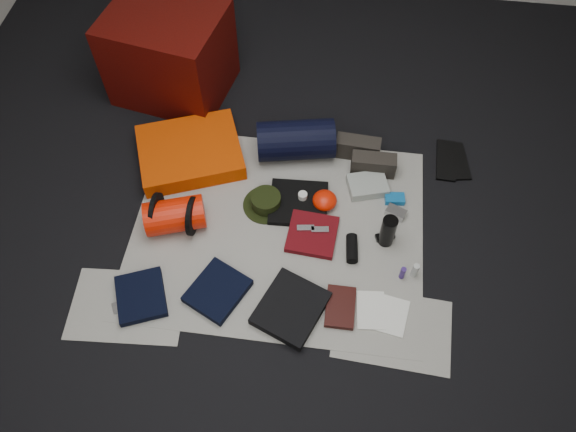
# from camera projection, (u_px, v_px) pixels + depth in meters

# --- Properties ---
(floor) EXTENTS (4.50, 4.50, 0.02)m
(floor) POSITION_uv_depth(u_px,v_px,m) (278.00, 231.00, 3.13)
(floor) COLOR black
(floor) RESTS_ON ground
(newspaper_mat) EXTENTS (1.60, 1.30, 0.01)m
(newspaper_mat) POSITION_uv_depth(u_px,v_px,m) (278.00, 230.00, 3.12)
(newspaper_mat) COLOR #B4B3A7
(newspaper_mat) RESTS_ON floor
(newspaper_sheet_front_left) EXTENTS (0.61, 0.44, 0.00)m
(newspaper_sheet_front_left) POSITION_uv_depth(u_px,v_px,m) (128.00, 306.00, 2.87)
(newspaper_sheet_front_left) COLOR #B4B3A7
(newspaper_sheet_front_left) RESTS_ON floor
(newspaper_sheet_front_right) EXTENTS (0.60, 0.43, 0.00)m
(newspaper_sheet_front_right) POSITION_uv_depth(u_px,v_px,m) (392.00, 329.00, 2.80)
(newspaper_sheet_front_right) COLOR #B4B3A7
(newspaper_sheet_front_right) RESTS_ON floor
(red_cabinet) EXTENTS (0.78, 0.69, 0.57)m
(red_cabinet) POSITION_uv_depth(u_px,v_px,m) (170.00, 54.00, 3.50)
(red_cabinet) COLOR #440805
(red_cabinet) RESTS_ON floor
(sleeping_pad) EXTENTS (0.73, 0.67, 0.11)m
(sleeping_pad) POSITION_uv_depth(u_px,v_px,m) (190.00, 152.00, 3.35)
(sleeping_pad) COLOR #D53E02
(sleeping_pad) RESTS_ON newspaper_mat
(stuff_sack) EXTENTS (0.36, 0.28, 0.19)m
(stuff_sack) POSITION_uv_depth(u_px,v_px,m) (175.00, 215.00, 3.06)
(stuff_sack) COLOR red
(stuff_sack) RESTS_ON newspaper_mat
(sack_strap_left) EXTENTS (0.02, 0.22, 0.22)m
(sack_strap_left) POSITION_uv_depth(u_px,v_px,m) (157.00, 212.00, 3.05)
(sack_strap_left) COLOR black
(sack_strap_left) RESTS_ON newspaper_mat
(sack_strap_right) EXTENTS (0.03, 0.22, 0.22)m
(sack_strap_right) POSITION_uv_depth(u_px,v_px,m) (192.00, 216.00, 3.04)
(sack_strap_right) COLOR black
(sack_strap_right) RESTS_ON newspaper_mat
(navy_duffel) EXTENTS (0.49, 0.32, 0.24)m
(navy_duffel) POSITION_uv_depth(u_px,v_px,m) (296.00, 140.00, 3.32)
(navy_duffel) COLOR black
(navy_duffel) RESTS_ON newspaper_mat
(boonie_brim) EXTENTS (0.34, 0.34, 0.01)m
(boonie_brim) POSITION_uv_depth(u_px,v_px,m) (266.00, 205.00, 3.21)
(boonie_brim) COLOR black
(boonie_brim) RESTS_ON newspaper_mat
(boonie_crown) EXTENTS (0.17, 0.17, 0.07)m
(boonie_crown) POSITION_uv_depth(u_px,v_px,m) (266.00, 201.00, 3.17)
(boonie_crown) COLOR black
(boonie_crown) RESTS_ON boonie_brim
(hiking_boot_left) EXTENTS (0.27, 0.12, 0.13)m
(hiking_boot_left) POSITION_uv_depth(u_px,v_px,m) (358.00, 148.00, 3.36)
(hiking_boot_left) COLOR #2C2822
(hiking_boot_left) RESTS_ON newspaper_mat
(hiking_boot_right) EXTENTS (0.26, 0.10, 0.13)m
(hiking_boot_right) POSITION_uv_depth(u_px,v_px,m) (373.00, 165.00, 3.29)
(hiking_boot_right) COLOR #2C2822
(hiking_boot_right) RESTS_ON newspaper_mat
(flip_flop_left) EXTENTS (0.12, 0.31, 0.02)m
(flip_flop_left) POSITION_uv_depth(u_px,v_px,m) (446.00, 160.00, 3.39)
(flip_flop_left) COLOR black
(flip_flop_left) RESTS_ON floor
(flip_flop_right) EXTENTS (0.15, 0.29, 0.02)m
(flip_flop_right) POSITION_uv_depth(u_px,v_px,m) (458.00, 161.00, 3.38)
(flip_flop_right) COLOR black
(flip_flop_right) RESTS_ON floor
(trousers_navy_a) EXTENTS (0.33, 0.34, 0.04)m
(trousers_navy_a) POSITION_uv_depth(u_px,v_px,m) (141.00, 296.00, 2.87)
(trousers_navy_a) COLOR black
(trousers_navy_a) RESTS_ON newspaper_mat
(trousers_navy_b) EXTENTS (0.35, 0.37, 0.04)m
(trousers_navy_b) POSITION_uv_depth(u_px,v_px,m) (218.00, 291.00, 2.89)
(trousers_navy_b) COLOR black
(trousers_navy_b) RESTS_ON newspaper_mat
(trousers_charcoal) EXTENTS (0.40, 0.43, 0.05)m
(trousers_charcoal) POSITION_uv_depth(u_px,v_px,m) (291.00, 308.00, 2.83)
(trousers_charcoal) COLOR black
(trousers_charcoal) RESTS_ON newspaper_mat
(black_tshirt) EXTENTS (0.34, 0.32, 0.03)m
(black_tshirt) POSITION_uv_depth(u_px,v_px,m) (299.00, 203.00, 3.20)
(black_tshirt) COLOR black
(black_tshirt) RESTS_ON newspaper_mat
(red_shirt) EXTENTS (0.28, 0.28, 0.04)m
(red_shirt) POSITION_uv_depth(u_px,v_px,m) (312.00, 234.00, 3.08)
(red_shirt) COLOR #5B090F
(red_shirt) RESTS_ON newspaper_mat
(orange_stuff_sack) EXTENTS (0.18, 0.18, 0.09)m
(orange_stuff_sack) POSITION_uv_depth(u_px,v_px,m) (325.00, 200.00, 3.17)
(orange_stuff_sack) COLOR red
(orange_stuff_sack) RESTS_ON newspaper_mat
(first_aid_pouch) EXTENTS (0.26, 0.22, 0.06)m
(first_aid_pouch) POSITION_uv_depth(u_px,v_px,m) (368.00, 185.00, 3.25)
(first_aid_pouch) COLOR gray
(first_aid_pouch) RESTS_ON newspaper_mat
(water_bottle) EXTENTS (0.10, 0.10, 0.21)m
(water_bottle) POSITION_uv_depth(u_px,v_px,m) (388.00, 231.00, 2.99)
(water_bottle) COLOR black
(water_bottle) RESTS_ON newspaper_mat
(speaker) EXTENTS (0.08, 0.16, 0.06)m
(speaker) POSITION_uv_depth(u_px,v_px,m) (352.00, 248.00, 3.02)
(speaker) COLOR black
(speaker) RESTS_ON newspaper_mat
(compact_camera) EXTENTS (0.13, 0.10, 0.04)m
(compact_camera) POSITION_uv_depth(u_px,v_px,m) (396.00, 213.00, 3.16)
(compact_camera) COLOR #B6B7BB
(compact_camera) RESTS_ON newspaper_mat
(cyan_case) EXTENTS (0.12, 0.08, 0.04)m
(cyan_case) POSITION_uv_depth(u_px,v_px,m) (395.00, 199.00, 3.21)
(cyan_case) COLOR #1060A1
(cyan_case) RESTS_ON newspaper_mat
(toiletry_purple) EXTENTS (0.04, 0.04, 0.09)m
(toiletry_purple) POSITION_uv_depth(u_px,v_px,m) (403.00, 273.00, 2.92)
(toiletry_purple) COLOR navy
(toiletry_purple) RESTS_ON newspaper_mat
(toiletry_clear) EXTENTS (0.04, 0.04, 0.10)m
(toiletry_clear) POSITION_uv_depth(u_px,v_px,m) (415.00, 270.00, 2.92)
(toiletry_clear) COLOR #B3B8B3
(toiletry_clear) RESTS_ON newspaper_mat
(paperback_book) EXTENTS (0.15, 0.23, 0.03)m
(paperback_book) POSITION_uv_depth(u_px,v_px,m) (340.00, 307.00, 2.85)
(paperback_book) COLOR black
(paperback_book) RESTS_ON newspaper_mat
(map_booklet) EXTENTS (0.16, 0.22, 0.01)m
(map_booklet) POSITION_uv_depth(u_px,v_px,m) (371.00, 310.00, 2.85)
(map_booklet) COLOR silver
(map_booklet) RESTS_ON newspaper_mat
(map_printout) EXTENTS (0.19, 0.23, 0.01)m
(map_printout) POSITION_uv_depth(u_px,v_px,m) (391.00, 315.00, 2.84)
(map_printout) COLOR silver
(map_printout) RESTS_ON newspaper_mat
(sunglasses) EXTENTS (0.11, 0.08, 0.03)m
(sunglasses) POSITION_uv_depth(u_px,v_px,m) (385.00, 236.00, 3.08)
(sunglasses) COLOR black
(sunglasses) RESTS_ON newspaper_mat
(key_cluster) EXTENTS (0.09, 0.09, 0.01)m
(key_cluster) POSITION_uv_depth(u_px,v_px,m) (119.00, 307.00, 2.86)
(key_cluster) COLOR #B6B7BB
(key_cluster) RESTS_ON newspaper_mat
(tape_roll) EXTENTS (0.05, 0.05, 0.04)m
(tape_roll) POSITION_uv_depth(u_px,v_px,m) (303.00, 196.00, 3.18)
(tape_roll) COLOR silver
(tape_roll) RESTS_ON black_tshirt
(energy_bar_a) EXTENTS (0.10, 0.05, 0.01)m
(energy_bar_a) POSITION_uv_depth(u_px,v_px,m) (306.00, 228.00, 3.07)
(energy_bar_a) COLOR #B6B7BB
(energy_bar_a) RESTS_ON red_shirt
(energy_bar_b) EXTENTS (0.10, 0.05, 0.01)m
(energy_bar_b) POSITION_uv_depth(u_px,v_px,m) (320.00, 230.00, 3.07)
(energy_bar_b) COLOR #B6B7BB
(energy_bar_b) RESTS_ON red_shirt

